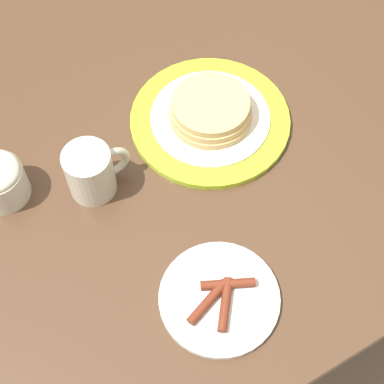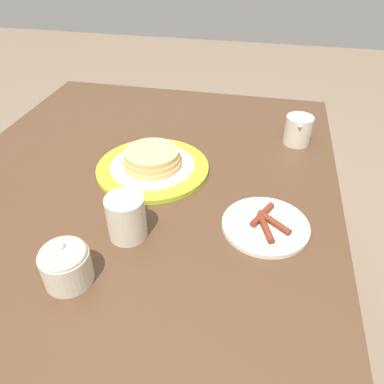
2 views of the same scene
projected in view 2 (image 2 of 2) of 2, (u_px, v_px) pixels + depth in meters
ground_plane at (157, 347)px, 1.36m from camera, size 8.00×8.00×0.00m
dining_table at (143, 219)px, 0.99m from camera, size 1.14×0.95×0.74m
pancake_plate at (152, 164)px, 0.93m from camera, size 0.28×0.28×0.06m
side_plate_bacon at (266, 225)px, 0.77m from camera, size 0.18×0.18×0.02m
coffee_mug at (127, 216)px, 0.73m from camera, size 0.11×0.08×0.09m
creamer_pitcher at (298, 129)px, 1.03m from camera, size 0.11×0.07×0.09m
sugar_bowl at (65, 263)px, 0.64m from camera, size 0.09×0.09×0.09m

